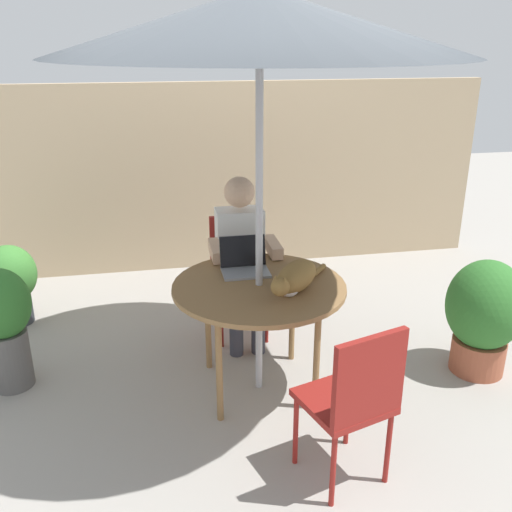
% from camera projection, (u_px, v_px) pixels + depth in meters
% --- Properties ---
extents(ground_plane, '(14.00, 14.00, 0.00)m').
position_uv_depth(ground_plane, '(259.00, 386.00, 3.76)').
color(ground_plane, gray).
extents(fence_back, '(5.30, 0.08, 1.78)m').
position_uv_depth(fence_back, '(215.00, 178.00, 5.45)').
color(fence_back, tan).
rests_on(fence_back, ground).
extents(patio_table, '(1.07, 1.07, 0.74)m').
position_uv_depth(patio_table, '(259.00, 293.00, 3.51)').
color(patio_table, olive).
rests_on(patio_table, ground).
extents(patio_umbrella, '(2.27, 2.27, 2.40)m').
position_uv_depth(patio_umbrella, '(260.00, 23.00, 2.95)').
color(patio_umbrella, '#B7B7BC').
rests_on(patio_umbrella, ground).
extents(chair_occupied, '(0.40, 0.40, 0.91)m').
position_uv_depth(chair_occupied, '(238.00, 266.00, 4.31)').
color(chair_occupied, maroon).
rests_on(chair_occupied, ground).
extents(chair_empty, '(0.50, 0.50, 0.91)m').
position_uv_depth(chair_empty, '(355.00, 395.00, 2.76)').
color(chair_empty, maroon).
rests_on(chair_empty, ground).
extents(person_seated, '(0.48, 0.48, 1.25)m').
position_uv_depth(person_seated, '(241.00, 252.00, 4.10)').
color(person_seated, white).
rests_on(person_seated, ground).
extents(laptop, '(0.30, 0.25, 0.21)m').
position_uv_depth(laptop, '(244.00, 261.00, 3.68)').
color(laptop, gray).
rests_on(laptop, patio_table).
extents(cat, '(0.47, 0.51, 0.17)m').
position_uv_depth(cat, '(295.00, 278.00, 3.38)').
color(cat, olive).
rests_on(cat, patio_table).
extents(potted_plant_near_fence, '(0.52, 0.52, 0.81)m').
position_uv_depth(potted_plant_near_fence, '(484.00, 313.00, 3.79)').
color(potted_plant_near_fence, '#9E5138').
rests_on(potted_plant_near_fence, ground).
extents(potted_plant_by_chair, '(0.42, 0.42, 0.65)m').
position_uv_depth(potted_plant_by_chair, '(10.00, 280.00, 4.47)').
color(potted_plant_by_chair, '#33383D').
rests_on(potted_plant_by_chair, ground).
extents(potted_plant_corner, '(0.38, 0.38, 0.83)m').
position_uv_depth(potted_plant_corner, '(3.00, 321.00, 3.61)').
color(potted_plant_corner, '#595654').
rests_on(potted_plant_corner, ground).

